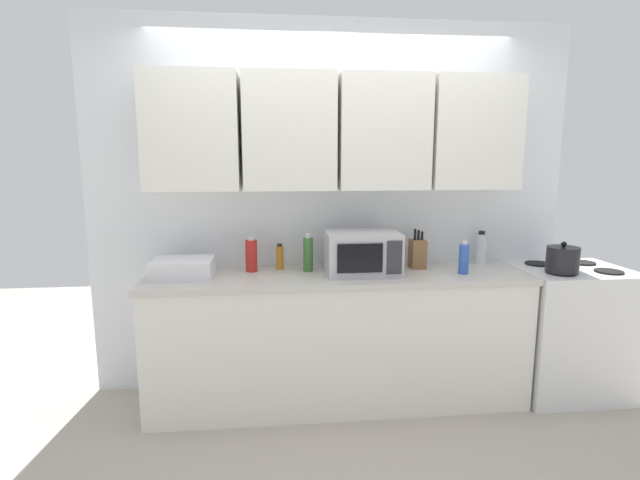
# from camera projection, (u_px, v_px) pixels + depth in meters

# --- Properties ---
(ground_plane) EXTENTS (8.00, 8.00, 0.00)m
(ground_plane) POSITION_uv_depth(u_px,v_px,m) (355.00, 461.00, 2.63)
(ground_plane) COLOR #B2A899
(wall_back_with_cabinets) EXTENTS (3.40, 0.38, 2.60)m
(wall_back_with_cabinets) POSITION_uv_depth(u_px,v_px,m) (334.00, 170.00, 3.28)
(wall_back_with_cabinets) COLOR white
(wall_back_with_cabinets) RESTS_ON ground_plane
(counter_run) EXTENTS (2.53, 0.63, 0.90)m
(counter_run) POSITION_uv_depth(u_px,v_px,m) (338.00, 337.00, 3.24)
(counter_run) COLOR white
(counter_run) RESTS_ON ground_plane
(stove_range) EXTENTS (0.76, 0.64, 0.91)m
(stove_range) POSITION_uv_depth(u_px,v_px,m) (567.00, 329.00, 3.39)
(stove_range) COLOR silver
(stove_range) RESTS_ON ground_plane
(kettle) EXTENTS (0.21, 0.21, 0.21)m
(kettle) POSITION_uv_depth(u_px,v_px,m) (563.00, 259.00, 3.14)
(kettle) COLOR black
(kettle) RESTS_ON stove_range
(microwave) EXTENTS (0.48, 0.37, 0.28)m
(microwave) POSITION_uv_depth(u_px,v_px,m) (362.00, 253.00, 3.15)
(microwave) COLOR #B7B7BC
(microwave) RESTS_ON counter_run
(dish_rack) EXTENTS (0.38, 0.30, 0.12)m
(dish_rack) POSITION_uv_depth(u_px,v_px,m) (183.00, 268.00, 3.05)
(dish_rack) COLOR silver
(dish_rack) RESTS_ON counter_run
(knife_block) EXTENTS (0.10, 0.12, 0.28)m
(knife_block) POSITION_uv_depth(u_px,v_px,m) (417.00, 253.00, 3.31)
(knife_block) COLOR brown
(knife_block) RESTS_ON counter_run
(bottle_blue_cleaner) EXTENTS (0.07, 0.07, 0.23)m
(bottle_blue_cleaner) POSITION_uv_depth(u_px,v_px,m) (464.00, 258.00, 3.14)
(bottle_blue_cleaner) COLOR #2D56B7
(bottle_blue_cleaner) RESTS_ON counter_run
(bottle_amber_vinegar) EXTENTS (0.05, 0.05, 0.18)m
(bottle_amber_vinegar) POSITION_uv_depth(u_px,v_px,m) (280.00, 257.00, 3.27)
(bottle_amber_vinegar) COLOR #AD701E
(bottle_amber_vinegar) RESTS_ON counter_run
(bottle_green_oil) EXTENTS (0.07, 0.07, 0.26)m
(bottle_green_oil) POSITION_uv_depth(u_px,v_px,m) (308.00, 254.00, 3.21)
(bottle_green_oil) COLOR #386B2D
(bottle_green_oil) RESTS_ON counter_run
(bottle_red_sauce) EXTENTS (0.08, 0.08, 0.24)m
(bottle_red_sauce) POSITION_uv_depth(u_px,v_px,m) (251.00, 255.00, 3.20)
(bottle_red_sauce) COLOR red
(bottle_red_sauce) RESTS_ON counter_run
(bottle_clear_tall) EXTENTS (0.08, 0.08, 0.24)m
(bottle_clear_tall) POSITION_uv_depth(u_px,v_px,m) (481.00, 248.00, 3.46)
(bottle_clear_tall) COLOR silver
(bottle_clear_tall) RESTS_ON counter_run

